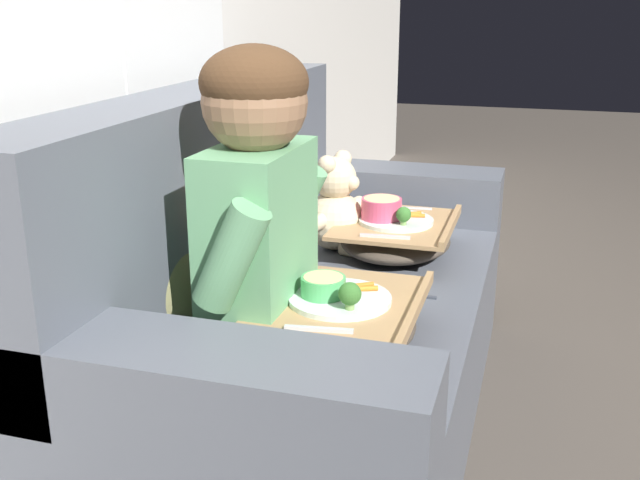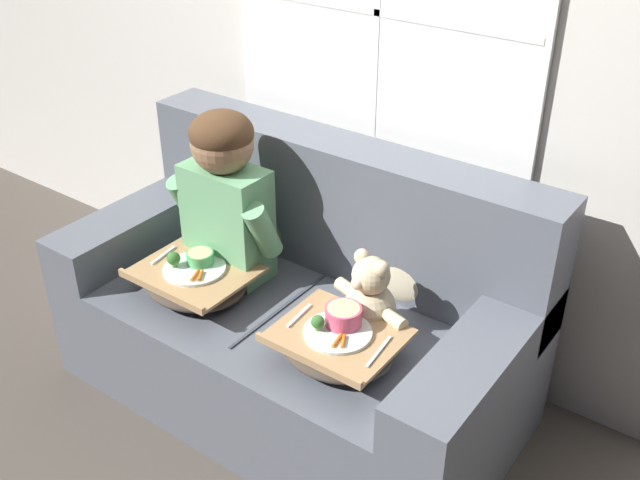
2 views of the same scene
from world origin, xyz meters
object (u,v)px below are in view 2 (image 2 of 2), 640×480
object	(u,v)px
throw_pillow_behind_child	(267,213)
teddy_bear	(369,299)
throw_pillow_behind_teddy	(405,264)
lap_tray_teddy	(338,343)
child_figure	(225,188)
lap_tray_child	(195,280)
couch	(302,315)

from	to	relation	value
throw_pillow_behind_child	teddy_bear	size ratio (longest dim) A/B	1.01
throw_pillow_behind_teddy	lap_tray_teddy	size ratio (longest dim) A/B	0.75
child_figure	teddy_bear	size ratio (longest dim) A/B	2.01
child_figure	lap_tray_child	world-z (taller)	child_figure
child_figure	lap_tray_child	size ratio (longest dim) A/B	1.57
couch	lap_tray_child	size ratio (longest dim) A/B	4.11
throw_pillow_behind_child	lap_tray_teddy	bearing A→B (deg)	-33.10
throw_pillow_behind_child	throw_pillow_behind_teddy	xyz separation A→B (m)	(0.65, 0.00, 0.00)
child_figure	teddy_bear	bearing A→B (deg)	-0.26
couch	throw_pillow_behind_child	bearing A→B (deg)	148.83
throw_pillow_behind_child	couch	bearing A→B (deg)	-31.17
child_figure	teddy_bear	xyz separation A→B (m)	(0.65, -0.00, -0.23)
lap_tray_child	throw_pillow_behind_child	bearing A→B (deg)	89.90
couch	lap_tray_child	world-z (taller)	couch
couch	lap_tray_teddy	xyz separation A→B (m)	(0.32, -0.23, 0.16)
couch	throw_pillow_behind_child	world-z (taller)	couch
lap_tray_teddy	throw_pillow_behind_teddy	bearing A→B (deg)	89.87
couch	lap_tray_child	distance (m)	0.43
throw_pillow_behind_child	lap_tray_teddy	world-z (taller)	throw_pillow_behind_child
child_figure	teddy_bear	distance (m)	0.69
throw_pillow_behind_child	lap_tray_child	distance (m)	0.43
throw_pillow_behind_child	child_figure	world-z (taller)	child_figure
couch	child_figure	world-z (taller)	child_figure
lap_tray_child	lap_tray_teddy	distance (m)	0.65
child_figure	lap_tray_teddy	bearing A→B (deg)	-16.46
teddy_bear	lap_tray_teddy	bearing A→B (deg)	-89.96
couch	throw_pillow_behind_teddy	size ratio (longest dim) A/B	5.66
throw_pillow_behind_teddy	lap_tray_child	distance (m)	0.78
couch	child_figure	distance (m)	0.57
couch	lap_tray_teddy	distance (m)	0.43
couch	child_figure	bearing A→B (deg)	-173.90
throw_pillow_behind_teddy	child_figure	distance (m)	0.72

